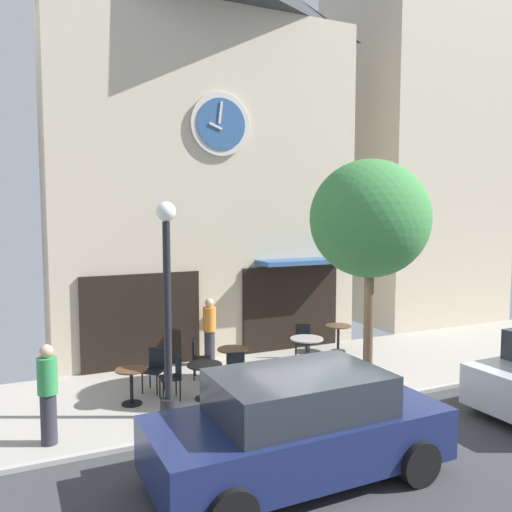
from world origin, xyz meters
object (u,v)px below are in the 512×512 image
at_px(cafe_chair_outer, 198,356).
at_px(pedestrian_green, 48,393).
at_px(cafe_table_center_right, 307,346).
at_px(cafe_table_center, 338,333).
at_px(street_tree, 370,219).
at_px(cafe_table_near_curb, 233,358).
at_px(cafe_table_center_left, 205,374).
at_px(cafe_chair_facing_street, 174,374).
at_px(cafe_table_leftmost, 131,381).
at_px(cafe_chair_facing_wall, 235,368).
at_px(cafe_chair_curbside, 155,366).
at_px(street_lamp, 167,309).
at_px(pedestrian_orange, 209,331).
at_px(cafe_chair_mid_row, 303,339).
at_px(parked_car_navy, 298,427).

height_order(cafe_chair_outer, pedestrian_green, pedestrian_green).
bearing_deg(cafe_table_center_right, cafe_table_center, 31.55).
xyz_separation_m(street_tree, cafe_table_center_right, (-0.36, 1.90, -3.08)).
bearing_deg(cafe_table_near_curb, cafe_table_center, 15.71).
xyz_separation_m(cafe_table_center_left, cafe_chair_facing_street, (-0.56, 0.28, 0.01)).
bearing_deg(cafe_table_center, cafe_table_leftmost, -165.75).
height_order(cafe_table_center_right, cafe_chair_facing_wall, cafe_chair_facing_wall).
xyz_separation_m(street_tree, pedestrian_green, (-6.28, 0.18, -2.78)).
distance_m(cafe_chair_curbside, cafe_chair_outer, 1.16).
distance_m(street_lamp, cafe_chair_facing_wall, 2.29).
bearing_deg(cafe_table_center, street_tree, -112.55).
height_order(cafe_chair_curbside, cafe_chair_outer, same).
bearing_deg(pedestrian_green, cafe_table_center_right, 16.24).
relative_size(cafe_table_center_right, cafe_table_center, 1.10).
bearing_deg(cafe_table_center_left, cafe_chair_facing_street, 153.53).
bearing_deg(cafe_table_center, cafe_chair_facing_wall, -154.87).
distance_m(street_tree, cafe_table_center, 4.40).
relative_size(cafe_chair_facing_wall, cafe_chair_curbside, 1.00).
distance_m(cafe_chair_curbside, pedestrian_orange, 2.13).
bearing_deg(cafe_chair_facing_wall, cafe_chair_mid_row, 31.86).
bearing_deg(street_tree, cafe_table_center, 67.45).
distance_m(cafe_table_center, pedestrian_green, 7.94).
distance_m(street_lamp, cafe_chair_curbside, 2.15).
xyz_separation_m(cafe_table_leftmost, cafe_chair_curbside, (0.62, 0.59, 0.05)).
distance_m(street_lamp, cafe_table_center_left, 1.86).
distance_m(cafe_table_near_curb, cafe_table_center, 3.63).
bearing_deg(cafe_table_center, cafe_chair_facing_street, -162.83).
relative_size(cafe_table_near_curb, cafe_table_center_right, 0.91).
bearing_deg(pedestrian_green, cafe_chair_facing_street, 24.71).
xyz_separation_m(street_tree, cafe_table_near_curb, (-2.31, 1.87, -3.13)).
bearing_deg(street_lamp, cafe_table_center_left, 33.11).
bearing_deg(cafe_table_center_left, cafe_table_center_right, 16.83).
xyz_separation_m(cafe_table_center, pedestrian_orange, (-3.56, 0.36, 0.35)).
bearing_deg(cafe_chair_curbside, pedestrian_orange, 36.74).
distance_m(cafe_chair_mid_row, pedestrian_green, 6.74).
bearing_deg(cafe_chair_facing_wall, cafe_table_leftmost, 172.45).
bearing_deg(cafe_table_center_left, cafe_table_leftmost, 166.29).
bearing_deg(cafe_table_leftmost, cafe_table_center_right, 7.11).
height_order(cafe_chair_facing_street, pedestrian_orange, pedestrian_orange).
xyz_separation_m(cafe_table_leftmost, cafe_chair_mid_row, (4.66, 1.31, 0.05)).
height_order(cafe_table_center_right, pedestrian_orange, pedestrian_orange).
xyz_separation_m(cafe_chair_mid_row, cafe_chair_curbside, (-4.04, -0.72, 0.00)).
bearing_deg(cafe_table_leftmost, cafe_chair_mid_row, 15.74).
relative_size(cafe_chair_mid_row, pedestrian_orange, 0.54).
bearing_deg(parked_car_navy, street_tree, 38.91).
xyz_separation_m(cafe_table_near_curb, cafe_chair_facing_street, (-1.53, -0.57, 0.01)).
height_order(street_lamp, pedestrian_green, street_lamp).
bearing_deg(street_tree, pedestrian_orange, 126.45).
distance_m(street_lamp, parked_car_navy, 3.37).
relative_size(street_lamp, cafe_table_center_right, 5.00).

